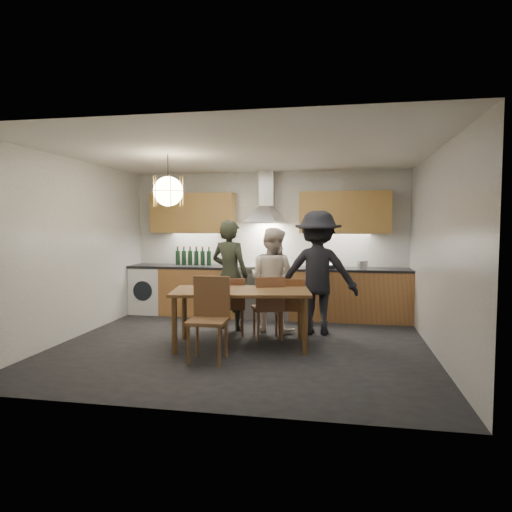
% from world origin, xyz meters
% --- Properties ---
extents(ground, '(5.00, 5.00, 0.00)m').
position_xyz_m(ground, '(0.00, 0.00, 0.00)').
color(ground, black).
rests_on(ground, ground).
extents(room_shell, '(5.02, 4.52, 2.61)m').
position_xyz_m(room_shell, '(0.00, 0.00, 1.71)').
color(room_shell, white).
rests_on(room_shell, ground).
extents(counter_run, '(5.00, 0.62, 0.90)m').
position_xyz_m(counter_run, '(0.02, 1.95, 0.45)').
color(counter_run, '#BD8149').
rests_on(counter_run, ground).
extents(range_stove, '(0.90, 0.60, 0.92)m').
position_xyz_m(range_stove, '(0.00, 1.94, 0.44)').
color(range_stove, silver).
rests_on(range_stove, ground).
extents(wall_fixtures, '(4.30, 0.54, 1.10)m').
position_xyz_m(wall_fixtures, '(0.00, 2.07, 1.87)').
color(wall_fixtures, tan).
rests_on(wall_fixtures, ground).
extents(pendant_lamp, '(0.43, 0.43, 0.70)m').
position_xyz_m(pendant_lamp, '(-1.00, -0.10, 2.10)').
color(pendant_lamp, black).
rests_on(pendant_lamp, ground).
extents(dining_table, '(1.96, 1.21, 0.77)m').
position_xyz_m(dining_table, '(-0.00, -0.05, 0.68)').
color(dining_table, brown).
rests_on(dining_table, ground).
extents(chair_back_left, '(0.48, 0.48, 0.87)m').
position_xyz_m(chair_back_left, '(-0.27, 0.50, 0.50)').
color(chair_back_left, brown).
rests_on(chair_back_left, ground).
extents(chair_back_mid, '(0.54, 0.54, 0.92)m').
position_xyz_m(chair_back_mid, '(0.31, 0.36, 0.53)').
color(chair_back_mid, brown).
rests_on(chair_back_mid, ground).
extents(chair_back_right, '(0.41, 0.41, 0.87)m').
position_xyz_m(chair_back_right, '(0.62, 0.54, 0.50)').
color(chair_back_right, brown).
rests_on(chair_back_right, ground).
extents(chair_front, '(0.47, 0.47, 1.01)m').
position_xyz_m(chair_front, '(-0.25, -0.70, 0.58)').
color(chair_front, brown).
rests_on(chair_front, ground).
extents(person_left, '(0.72, 0.58, 1.72)m').
position_xyz_m(person_left, '(-0.39, 0.90, 0.86)').
color(person_left, black).
rests_on(person_left, ground).
extents(person_mid, '(0.96, 0.87, 1.60)m').
position_xyz_m(person_mid, '(0.28, 0.91, 0.80)').
color(person_mid, beige).
rests_on(person_mid, ground).
extents(person_right, '(1.20, 0.70, 1.85)m').
position_xyz_m(person_right, '(0.98, 0.88, 0.93)').
color(person_right, black).
rests_on(person_right, ground).
extents(mixing_bowl, '(0.31, 0.31, 0.08)m').
position_xyz_m(mixing_bowl, '(1.14, 1.88, 0.94)').
color(mixing_bowl, silver).
rests_on(mixing_bowl, counter_run).
extents(stock_pot, '(0.23, 0.23, 0.12)m').
position_xyz_m(stock_pot, '(1.68, 1.94, 0.96)').
color(stock_pot, '#ABAAAE').
rests_on(stock_pot, counter_run).
extents(wine_bottles, '(0.68, 0.08, 0.34)m').
position_xyz_m(wine_bottles, '(-1.37, 2.05, 1.07)').
color(wine_bottles, black).
rests_on(wine_bottles, counter_run).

